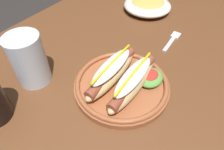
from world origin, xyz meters
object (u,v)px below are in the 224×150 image
(hot_dog_plate, at_px, (123,81))
(water_cup, at_px, (29,60))
(side_bowl, at_px, (147,5))
(fork, at_px, (172,40))

(hot_dog_plate, xyz_separation_m, water_cup, (-0.11, 0.21, 0.04))
(water_cup, height_order, side_bowl, water_cup)
(fork, distance_m, water_cup, 0.44)
(hot_dog_plate, height_order, fork, hot_dog_plate)
(water_cup, xyz_separation_m, side_bowl, (0.50, -0.07, -0.04))
(hot_dog_plate, distance_m, water_cup, 0.24)
(water_cup, bearing_deg, fork, -31.83)
(fork, xyz_separation_m, water_cup, (-0.37, 0.23, 0.06))
(fork, bearing_deg, hot_dog_plate, 172.89)
(fork, bearing_deg, side_bowl, 49.68)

